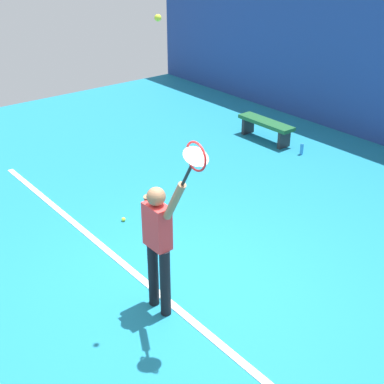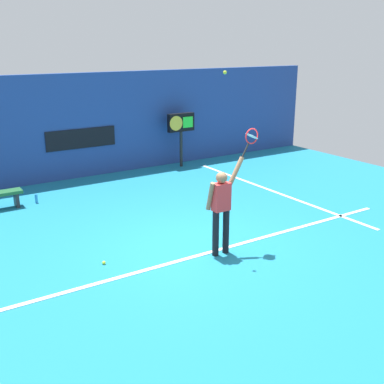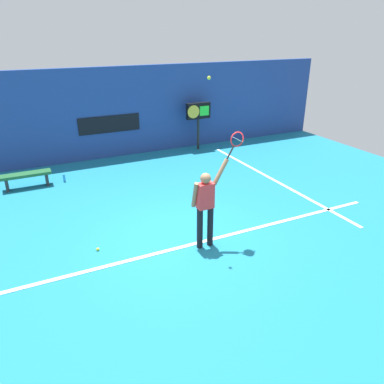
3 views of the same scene
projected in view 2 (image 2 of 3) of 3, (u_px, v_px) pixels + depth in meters
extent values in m
plane|color=teal|center=(195.00, 246.00, 9.89)|extent=(18.00, 18.00, 0.00)
cube|color=navy|center=(79.00, 126.00, 14.61)|extent=(18.00, 0.20, 3.18)
cube|color=black|center=(81.00, 139.00, 14.62)|extent=(2.20, 0.03, 0.60)
cube|color=white|center=(207.00, 253.00, 9.56)|extent=(10.00, 0.10, 0.01)
cube|color=white|center=(273.00, 191.00, 13.54)|extent=(0.10, 7.00, 0.01)
cylinder|color=black|center=(216.00, 234.00, 9.35)|extent=(0.13, 0.13, 0.92)
cylinder|color=black|center=(226.00, 231.00, 9.48)|extent=(0.13, 0.13, 0.92)
cube|color=red|center=(221.00, 197.00, 9.19)|extent=(0.34, 0.20, 0.55)
sphere|color=#8C6647|center=(222.00, 178.00, 9.08)|extent=(0.22, 0.22, 0.22)
cylinder|color=#8C6647|center=(236.00, 171.00, 9.23)|extent=(0.36, 0.09, 0.55)
cylinder|color=#8C6647|center=(210.00, 196.00, 9.14)|extent=(0.09, 0.23, 0.58)
cylinder|color=black|center=(245.00, 150.00, 9.23)|extent=(0.18, 0.03, 0.28)
torus|color=red|center=(252.00, 136.00, 9.23)|extent=(0.43, 0.02, 0.43)
cylinder|color=silver|center=(252.00, 136.00, 9.23)|extent=(0.23, 0.27, 0.13)
sphere|color=#CCE033|center=(225.00, 72.00, 8.57)|extent=(0.07, 0.07, 0.07)
cylinder|color=black|center=(181.00, 149.00, 16.16)|extent=(0.10, 0.10, 1.20)
cube|color=black|center=(181.00, 122.00, 15.89)|extent=(0.95, 0.18, 0.60)
cylinder|color=gold|center=(176.00, 123.00, 15.68)|extent=(0.48, 0.02, 0.48)
cube|color=#26D833|center=(188.00, 122.00, 15.91)|extent=(0.38, 0.02, 0.36)
cube|color=#262628|center=(16.00, 199.00, 12.27)|extent=(0.08, 0.32, 0.37)
cylinder|color=#338CD8|center=(36.00, 199.00, 12.55)|extent=(0.07, 0.07, 0.24)
sphere|color=#CCE033|center=(104.00, 263.00, 9.08)|extent=(0.07, 0.07, 0.07)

